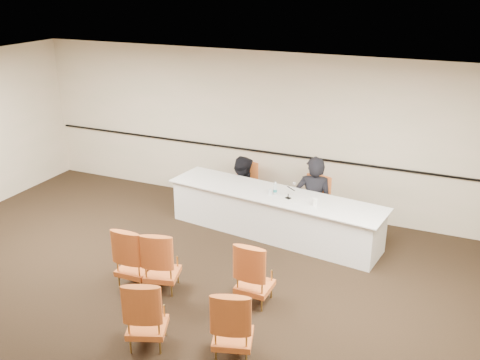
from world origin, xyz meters
name	(u,v)px	position (x,y,z in m)	size (l,w,h in m)	color
floor	(164,312)	(0.00, 0.00, 0.00)	(10.00, 10.00, 0.00)	black
ceiling	(150,94)	(0.00, 0.00, 3.00)	(10.00, 10.00, 0.00)	silver
wall_back	(270,132)	(0.00, 4.00, 1.50)	(10.00, 0.04, 3.00)	beige
wall_rail	(269,152)	(0.00, 3.96, 1.10)	(9.80, 0.04, 0.03)	black
panel_table	(274,214)	(0.55, 2.79, 0.39)	(3.88, 0.89, 0.78)	white
panelist_main	(313,205)	(1.12, 3.30, 0.47)	(0.66, 0.43, 1.80)	black
panelist_main_chair	(313,204)	(1.12, 3.30, 0.47)	(0.50, 0.50, 0.95)	orange
panelist_second	(242,197)	(-0.35, 3.49, 0.29)	(0.80, 0.62, 1.64)	black
panelist_second_chair	(242,188)	(-0.35, 3.49, 0.47)	(0.50, 0.50, 0.95)	orange
papers	(291,200)	(0.91, 2.64, 0.78)	(0.30, 0.22, 0.00)	white
microphone	(288,191)	(0.84, 2.68, 0.91)	(0.10, 0.19, 0.27)	black
water_bottle	(275,188)	(0.57, 2.78, 0.89)	(0.07, 0.07, 0.22)	#177A80
drinking_glass	(270,192)	(0.50, 2.73, 0.83)	(0.06, 0.06, 0.10)	silver
coffee_cup	(315,202)	(1.34, 2.56, 0.84)	(0.09, 0.09, 0.13)	white
aud_chair_front_left	(135,256)	(-0.73, 0.45, 0.47)	(0.50, 0.50, 0.95)	orange
aud_chair_front_mid	(162,260)	(-0.31, 0.51, 0.47)	(0.50, 0.50, 0.95)	orange
aud_chair_front_right	(255,272)	(1.04, 0.74, 0.47)	(0.50, 0.50, 0.95)	orange
aud_chair_back_mid	(146,311)	(0.18, -0.64, 0.47)	(0.50, 0.50, 0.95)	orange
aud_chair_back_right	(233,322)	(1.23, -0.41, 0.47)	(0.50, 0.50, 0.95)	orange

